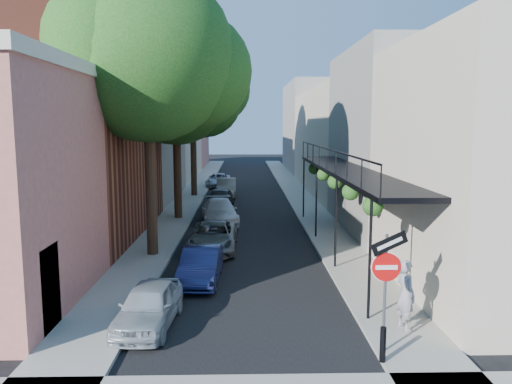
{
  "coord_description": "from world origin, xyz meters",
  "views": [
    {
      "loc": [
        -0.05,
        -9.89,
        5.35
      ],
      "look_at": [
        0.39,
        8.86,
        2.8
      ],
      "focal_mm": 35.0,
      "sensor_mm": 36.0,
      "label": 1
    }
  ],
  "objects": [
    {
      "name": "buildings_right",
      "position": [
        8.99,
        29.49,
        4.42
      ],
      "size": [
        9.8,
        55.0,
        10.0
      ],
      "color": "beige",
      "rests_on": "ground"
    },
    {
      "name": "oak_near",
      "position": [
        -3.37,
        10.26,
        7.88
      ],
      "size": [
        7.48,
        6.8,
        11.42
      ],
      "color": "black",
      "rests_on": "ground"
    },
    {
      "name": "sidewalk_left",
      "position": [
        -4.0,
        30.0,
        0.06
      ],
      "size": [
        2.0,
        64.0,
        0.12
      ],
      "primitive_type": "cube",
      "color": "gray",
      "rests_on": "ground"
    },
    {
      "name": "road_surface",
      "position": [
        0.0,
        30.0,
        0.01
      ],
      "size": [
        6.0,
        64.0,
        0.01
      ],
      "primitive_type": "cube",
      "color": "black",
      "rests_on": "ground"
    },
    {
      "name": "parked_car_a",
      "position": [
        -2.6,
        2.85,
        0.58
      ],
      "size": [
        1.62,
        3.5,
        1.16
      ],
      "primitive_type": "imported",
      "rotation": [
        0.0,
        0.0,
        -0.08
      ],
      "color": "#9EA8AF",
      "rests_on": "ground"
    },
    {
      "name": "parked_car_d",
      "position": [
        -1.4,
        16.8,
        0.65
      ],
      "size": [
        2.35,
        4.67,
        1.3
      ],
      "primitive_type": "imported",
      "rotation": [
        0.0,
        0.0,
        0.12
      ],
      "color": "silver",
      "rests_on": "ground"
    },
    {
      "name": "oak_mid",
      "position": [
        -3.42,
        18.23,
        7.06
      ],
      "size": [
        6.6,
        6.0,
        10.2
      ],
      "color": "black",
      "rests_on": "ground"
    },
    {
      "name": "parked_car_b",
      "position": [
        -1.54,
        6.64,
        0.59
      ],
      "size": [
        1.39,
        3.62,
        1.18
      ],
      "primitive_type": "imported",
      "rotation": [
        0.0,
        0.0,
        -0.04
      ],
      "color": "#171D48",
      "rests_on": "ground"
    },
    {
      "name": "buildings_left",
      "position": [
        -9.3,
        28.76,
        4.94
      ],
      "size": [
        10.1,
        59.1,
        12.0
      ],
      "color": "#C97167",
      "rests_on": "ground"
    },
    {
      "name": "pedestrian",
      "position": [
        4.06,
        2.28,
        1.03
      ],
      "size": [
        0.61,
        0.76,
        1.82
      ],
      "primitive_type": "imported",
      "rotation": [
        0.0,
        0.0,
        1.86
      ],
      "color": "gray",
      "rests_on": "sidewalk_right"
    },
    {
      "name": "parked_car_f",
      "position": [
        -1.4,
        27.03,
        0.67
      ],
      "size": [
        1.52,
        4.12,
        1.35
      ],
      "primitive_type": "imported",
      "rotation": [
        0.0,
        0.0,
        0.02
      ],
      "color": "gray",
      "rests_on": "ground"
    },
    {
      "name": "ground",
      "position": [
        0.0,
        0.0,
        0.0
      ],
      "size": [
        160.0,
        160.0,
        0.0
      ],
      "primitive_type": "plane",
      "color": "black",
      "rests_on": "ground"
    },
    {
      "name": "parked_car_c",
      "position": [
        -1.4,
        10.88,
        0.6
      ],
      "size": [
        2.07,
        4.35,
        1.2
      ],
      "primitive_type": "imported",
      "rotation": [
        0.0,
        0.0,
        -0.02
      ],
      "color": "#595D61",
      "rests_on": "ground"
    },
    {
      "name": "sign_post",
      "position": [
        3.16,
        0.97,
        2.04
      ],
      "size": [
        0.89,
        0.17,
        2.99
      ],
      "color": "#595B60",
      "rests_on": "ground"
    },
    {
      "name": "sidewalk_right",
      "position": [
        4.0,
        30.0,
        0.06
      ],
      "size": [
        2.0,
        64.0,
        0.12
      ],
      "primitive_type": "cube",
      "color": "gray",
      "rests_on": "ground"
    },
    {
      "name": "oak_far",
      "position": [
        -3.35,
        27.27,
        8.26
      ],
      "size": [
        7.7,
        7.0,
        11.9
      ],
      "color": "black",
      "rests_on": "ground"
    },
    {
      "name": "parked_car_e",
      "position": [
        -1.59,
        21.32,
        0.67
      ],
      "size": [
        1.78,
        4.01,
        1.34
      ],
      "primitive_type": "imported",
      "rotation": [
        0.0,
        0.0,
        -0.05
      ],
      "color": "black",
      "rests_on": "ground"
    },
    {
      "name": "bollard",
      "position": [
        3.0,
        0.5,
        0.52
      ],
      "size": [
        0.14,
        0.14,
        0.8
      ],
      "primitive_type": "cylinder",
      "color": "black",
      "rests_on": "sidewalk_right"
    },
    {
      "name": "parked_car_g",
      "position": [
        -2.3,
        32.84,
        0.58
      ],
      "size": [
        2.05,
        4.21,
        1.15
      ],
      "primitive_type": "imported",
      "rotation": [
        0.0,
        0.0,
        -0.03
      ],
      "color": "#A0A8B5",
      "rests_on": "ground"
    }
  ]
}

